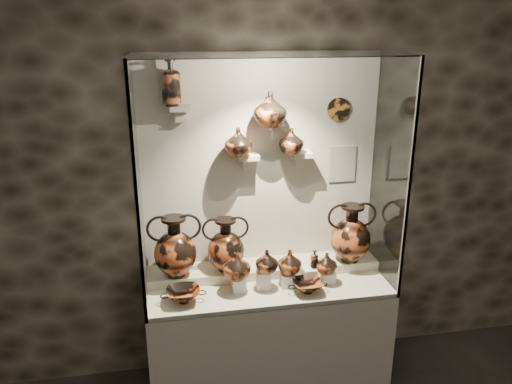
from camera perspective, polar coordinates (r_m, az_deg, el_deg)
wall_back at (r=3.58m, az=0.50°, el=2.91°), size 5.00×0.02×3.20m
plinth at (r=3.81m, az=1.40°, el=-16.09°), size 1.70×0.60×0.80m
front_tier at (r=3.59m, az=1.45°, el=-10.65°), size 1.68×0.58×0.03m
rear_tier at (r=3.72m, az=0.90°, el=-8.88°), size 1.70×0.25×0.10m
back_panel at (r=3.57m, az=0.51°, el=2.88°), size 1.70×0.03×1.60m
glass_front at (r=3.00m, az=2.74°, el=-0.26°), size 1.70×0.01×1.60m
glass_left at (r=3.21m, az=-13.35°, el=0.54°), size 0.01×0.60×1.60m
glass_right at (r=3.54m, az=15.07°, el=2.10°), size 0.01×0.60×1.60m
glass_top at (r=3.13m, az=1.70°, el=15.44°), size 1.70×0.60×0.01m
frame_post_left at (r=2.94m, az=-13.44°, el=-1.19°), size 0.02×0.02×1.60m
frame_post_right at (r=3.29m, az=17.09°, el=0.66°), size 0.02×0.02×1.60m
pedestal_a at (r=3.48m, az=-1.97°, el=-10.44°), size 0.09×0.09×0.10m
pedestal_b at (r=3.50m, az=0.82°, el=-9.98°), size 0.09×0.09×0.13m
pedestal_c at (r=3.54m, az=3.56°, el=-10.00°), size 0.09×0.09×0.09m
pedestal_d at (r=3.57m, az=6.09°, el=-9.53°), size 0.09×0.09×0.12m
pedestal_e at (r=3.62m, az=8.23°, el=-9.57°), size 0.09×0.09×0.08m
bracket_ul at (r=3.34m, az=-8.64°, el=9.47°), size 0.14×0.12×0.04m
bracket_ca at (r=3.46m, az=-0.88°, el=4.06°), size 0.14×0.12×0.04m
bracket_cb at (r=3.45m, az=2.41°, el=7.43°), size 0.10×0.12×0.04m
bracket_cc at (r=3.54m, az=5.22°, el=4.33°), size 0.14×0.12×0.04m
amphora_left at (r=3.49m, az=-9.25°, el=-6.18°), size 0.36×0.36×0.44m
amphora_mid at (r=3.54m, az=-3.48°, el=-6.03°), size 0.37×0.37×0.39m
amphora_right at (r=3.72m, az=10.79°, el=-4.64°), size 0.42×0.42×0.44m
jug_a at (r=3.39m, az=-2.24°, el=-8.38°), size 0.23×0.23×0.20m
jug_b at (r=3.42m, az=1.24°, el=-7.92°), size 0.19×0.19×0.16m
jug_c at (r=3.50m, az=3.86°, el=-7.96°), size 0.19×0.19×0.17m
jug_e at (r=3.55m, az=8.05°, el=-8.05°), size 0.17×0.17×0.16m
lekythos_small at (r=3.53m, az=6.68°, el=-7.50°), size 0.07×0.07×0.15m
kylix_left at (r=3.38m, az=-8.31°, el=-11.48°), size 0.33×0.30×0.11m
kylix_right at (r=3.47m, az=5.92°, el=-10.57°), size 0.29×0.26×0.11m
lekythos_tall at (r=3.30m, az=-9.71°, el=12.53°), size 0.15×0.15×0.33m
ovoid_vase_a at (r=3.37m, az=-2.04°, el=5.72°), size 0.22×0.22×0.20m
ovoid_vase_b at (r=3.35m, az=1.62°, el=9.43°), size 0.24×0.24×0.23m
ovoid_vase_c at (r=3.46m, az=4.05°, el=5.83°), size 0.22×0.22×0.18m
wall_plate at (r=3.60m, az=9.40°, el=9.31°), size 0.16×0.02×0.16m
info_placard at (r=3.71m, az=9.83°, el=3.17°), size 0.20×0.01×0.27m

